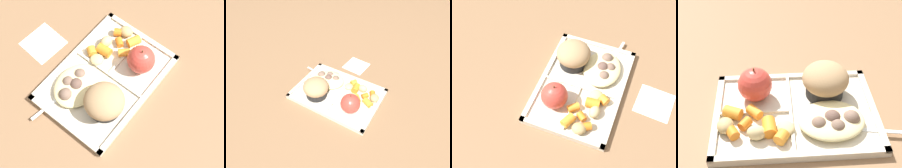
{
  "view_description": "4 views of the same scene",
  "coord_description": "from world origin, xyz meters",
  "views": [
    {
      "loc": [
        0.26,
        0.23,
        0.73
      ],
      "look_at": [
        0.02,
        0.04,
        0.06
      ],
      "focal_mm": 49.97,
      "sensor_mm": 36.0,
      "label": 1
    },
    {
      "loc": [
        -0.28,
        0.46,
        0.58
      ],
      "look_at": [
        -0.0,
        0.0,
        0.06
      ],
      "focal_mm": 31.9,
      "sensor_mm": 36.0,
      "label": 2
    },
    {
      "loc": [
        -0.49,
        -0.13,
        0.73
      ],
      "look_at": [
        -0.04,
        0.04,
        0.04
      ],
      "focal_mm": 50.03,
      "sensor_mm": 36.0,
      "label": 3
    },
    {
      "loc": [
        -0.04,
        -0.45,
        0.48
      ],
      "look_at": [
        -0.01,
        0.02,
        0.07
      ],
      "focal_mm": 50.78,
      "sensor_mm": 36.0,
      "label": 4
    }
  ],
  "objects": [
    {
      "name": "carrot_slice_back",
      "position": [
        -0.13,
        -0.01,
        0.02
      ],
      "size": [
        0.04,
        0.04,
        0.02
      ],
      "primitive_type": "cylinder",
      "rotation": [
        0.0,
        1.57,
        5.86
      ],
      "color": "orange",
      "rests_on": "lunch_tray"
    },
    {
      "name": "carrot_slice_large",
      "position": [
        -0.12,
        -0.06,
        0.02
      ],
      "size": [
        0.03,
        0.03,
        0.02
      ],
      "primitive_type": "cylinder",
      "rotation": [
        0.0,
        1.57,
        2.11
      ],
      "color": "orange",
      "rests_on": "lunch_tray"
    },
    {
      "name": "meatball_front",
      "position": [
        0.07,
        -0.04,
        0.03
      ],
      "size": [
        0.03,
        0.03,
        0.03
      ],
      "primitive_type": "sphere",
      "color": "brown",
      "rests_on": "lunch_tray"
    },
    {
      "name": "bran_muffin",
      "position": [
        0.07,
        0.05,
        0.05
      ],
      "size": [
        0.1,
        0.1,
        0.07
      ],
      "color": "black",
      "rests_on": "lunch_tray"
    },
    {
      "name": "meatball_center",
      "position": [
        0.04,
        -0.05,
        0.03
      ],
      "size": [
        0.03,
        0.03,
        0.03
      ],
      "primitive_type": "sphere",
      "color": "#755B4C",
      "rests_on": "lunch_tray"
    },
    {
      "name": "potato_chunk_small",
      "position": [
        -0.14,
        -0.04,
        0.02
      ],
      "size": [
        0.04,
        0.04,
        0.03
      ],
      "primitive_type": "ellipsoid",
      "rotation": [
        0.0,
        0.0,
        1.7
      ],
      "color": "tan",
      "rests_on": "lunch_tray"
    },
    {
      "name": "potato_chunk_large",
      "position": [
        -0.08,
        -0.06,
        0.02
      ],
      "size": [
        0.04,
        0.03,
        0.03
      ],
      "primitive_type": "ellipsoid",
      "rotation": [
        0.0,
        0.0,
        2.99
      ],
      "color": "tan",
      "rests_on": "lunch_tray"
    },
    {
      "name": "green_apple",
      "position": [
        -0.08,
        0.05,
        0.05
      ],
      "size": [
        0.07,
        0.07,
        0.08
      ],
      "color": "#C63D33",
      "rests_on": "lunch_tray"
    },
    {
      "name": "plastic_fork",
      "position": [
        0.11,
        -0.06,
        0.01
      ],
      "size": [
        0.15,
        0.04,
        0.0
      ],
      "color": "white",
      "rests_on": "lunch_tray"
    },
    {
      "name": "ground",
      "position": [
        0.0,
        0.0,
        0.0
      ],
      "size": [
        6.0,
        6.0,
        0.0
      ],
      "primitive_type": "plane",
      "color": "#846042"
    },
    {
      "name": "meatball_side",
      "position": [
        0.07,
        -0.06,
        0.03
      ],
      "size": [
        0.03,
        0.03,
        0.03
      ],
      "primitive_type": "sphere",
      "color": "#755B4C",
      "rests_on": "lunch_tray"
    },
    {
      "name": "meatball_back",
      "position": [
        0.1,
        -0.04,
        0.03
      ],
      "size": [
        0.03,
        0.03,
        0.03
      ],
      "primitive_type": "sphere",
      "color": "#755B4C",
      "rests_on": "lunch_tray"
    },
    {
      "name": "carrot_slice_center",
      "position": [
        -0.03,
        -0.07,
        0.02
      ],
      "size": [
        0.03,
        0.03,
        0.02
      ],
      "primitive_type": "cylinder",
      "rotation": [
        0.0,
        1.57,
        1.0
      ],
      "color": "orange",
      "rests_on": "lunch_tray"
    },
    {
      "name": "egg_noodle_pile",
      "position": [
        0.07,
        -0.04,
        0.02
      ],
      "size": [
        0.13,
        0.1,
        0.03
      ],
      "primitive_type": "ellipsoid",
      "color": "beige",
      "rests_on": "lunch_tray"
    },
    {
      "name": "lunch_tray",
      "position": [
        -0.0,
        0.0,
        0.01
      ],
      "size": [
        0.33,
        0.23,
        0.02
      ],
      "color": "beige",
      "rests_on": "ground"
    },
    {
      "name": "carrot_slice_small",
      "position": [
        -0.05,
        -0.05,
        0.02
      ],
      "size": [
        0.03,
        0.04,
        0.03
      ],
      "primitive_type": "cylinder",
      "rotation": [
        0.0,
        1.57,
        4.8
      ],
      "color": "orange",
      "rests_on": "lunch_tray"
    },
    {
      "name": "potato_chunk_corner",
      "position": [
        -0.02,
        -0.05,
        0.02
      ],
      "size": [
        0.05,
        0.05,
        0.02
      ],
      "primitive_type": "ellipsoid",
      "rotation": [
        0.0,
        0.0,
        5.26
      ],
      "color": "tan",
      "rests_on": "lunch_tray"
    },
    {
      "name": "carrot_slice_edge",
      "position": [
        -0.1,
        -0.03,
        0.02
      ],
      "size": [
        0.03,
        0.03,
        0.02
      ],
      "primitive_type": "cylinder",
      "rotation": [
        0.0,
        1.57,
        4.06
      ],
      "color": "orange",
      "rests_on": "lunch_tray"
    },
    {
      "name": "paper_napkin",
      "position": [
        0.02,
        -0.2,
        0.0
      ],
      "size": [
        0.1,
        0.1,
        0.0
      ],
      "primitive_type": "cube",
      "rotation": [
        0.0,
        0.0,
        -0.08
      ],
      "color": "white",
      "rests_on": "ground"
    },
    {
      "name": "carrot_slice_near_corner",
      "position": [
        -0.08,
        -0.01,
        0.02
      ],
      "size": [
        0.04,
        0.04,
        0.02
      ],
      "primitive_type": "cylinder",
      "rotation": [
        0.0,
        1.57,
        5.44
      ],
      "color": "orange",
      "rests_on": "lunch_tray"
    }
  ]
}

